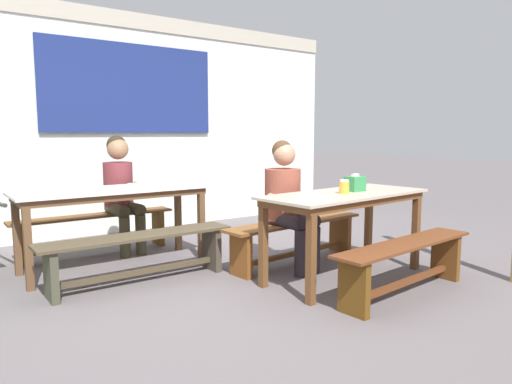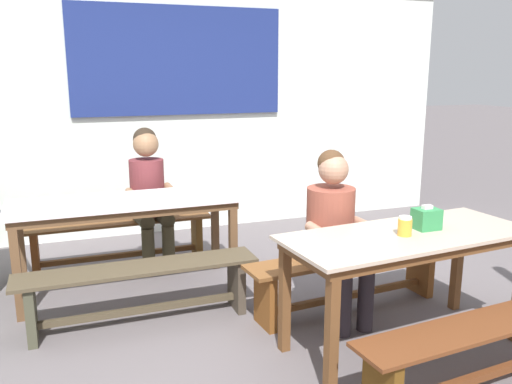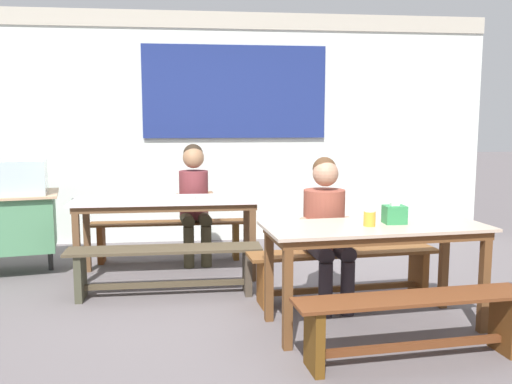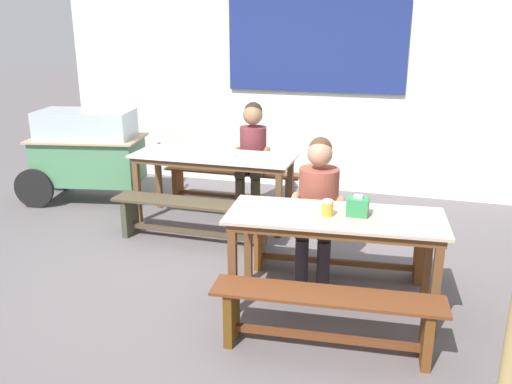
{
  "view_description": "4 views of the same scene",
  "coord_description": "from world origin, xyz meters",
  "px_view_note": "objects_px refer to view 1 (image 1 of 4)",
  "views": [
    {
      "loc": [
        -2.09,
        -3.21,
        1.27
      ],
      "look_at": [
        0.46,
        0.36,
        0.73
      ],
      "focal_mm": 32.83,
      "sensor_mm": 36.0,
      "label": 1
    },
    {
      "loc": [
        -1.07,
        -3.02,
        1.74
      ],
      "look_at": [
        0.29,
        0.7,
        0.85
      ],
      "focal_mm": 37.41,
      "sensor_mm": 36.0,
      "label": 2
    },
    {
      "loc": [
        -0.4,
        -4.13,
        1.52
      ],
      "look_at": [
        0.17,
        0.71,
        0.87
      ],
      "focal_mm": 38.59,
      "sensor_mm": 36.0,
      "label": 3
    },
    {
      "loc": [
        1.42,
        -4.09,
        2.12
      ],
      "look_at": [
        0.12,
        0.2,
        0.7
      ],
      "focal_mm": 37.44,
      "sensor_mm": 36.0,
      "label": 4
    }
  ],
  "objects_px": {
    "dining_table_far": "(113,197)",
    "tissue_box": "(355,184)",
    "bench_far_back": "(95,228)",
    "person_center_facing": "(121,186)",
    "bench_far_front": "(139,251)",
    "bench_near_back": "(295,234)",
    "condiment_jar": "(344,187)",
    "dining_table_near": "(345,202)",
    "soup_bowl": "(135,186)",
    "person_right_near_table": "(287,196)",
    "bench_near_front": "(405,261)"
  },
  "relations": [
    {
      "from": "condiment_jar",
      "to": "soup_bowl",
      "type": "bearing_deg",
      "value": 130.9
    },
    {
      "from": "person_right_near_table",
      "to": "dining_table_near",
      "type": "bearing_deg",
      "value": -66.7
    },
    {
      "from": "bench_near_back",
      "to": "soup_bowl",
      "type": "bearing_deg",
      "value": 146.63
    },
    {
      "from": "dining_table_near",
      "to": "person_center_facing",
      "type": "relative_size",
      "value": 1.32
    },
    {
      "from": "person_center_facing",
      "to": "tissue_box",
      "type": "height_order",
      "value": "person_center_facing"
    },
    {
      "from": "condiment_jar",
      "to": "soup_bowl",
      "type": "relative_size",
      "value": 0.79
    },
    {
      "from": "bench_far_front",
      "to": "person_right_near_table",
      "type": "height_order",
      "value": "person_right_near_table"
    },
    {
      "from": "soup_bowl",
      "to": "bench_far_back",
      "type": "bearing_deg",
      "value": 107.84
    },
    {
      "from": "dining_table_near",
      "to": "soup_bowl",
      "type": "relative_size",
      "value": 10.94
    },
    {
      "from": "tissue_box",
      "to": "person_right_near_table",
      "type": "bearing_deg",
      "value": 128.06
    },
    {
      "from": "dining_table_far",
      "to": "soup_bowl",
      "type": "height_order",
      "value": "soup_bowl"
    },
    {
      "from": "dining_table_near",
      "to": "bench_far_back",
      "type": "bearing_deg",
      "value": 126.46
    },
    {
      "from": "dining_table_far",
      "to": "bench_far_front",
      "type": "bearing_deg",
      "value": -89.55
    },
    {
      "from": "bench_far_back",
      "to": "condiment_jar",
      "type": "xyz_separation_m",
      "value": [
        1.5,
        -2.14,
        0.54
      ]
    },
    {
      "from": "bench_near_front",
      "to": "bench_near_back",
      "type": "bearing_deg",
      "value": 95.09
    },
    {
      "from": "bench_far_back",
      "to": "tissue_box",
      "type": "bearing_deg",
      "value": -50.38
    },
    {
      "from": "bench_far_front",
      "to": "tissue_box",
      "type": "xyz_separation_m",
      "value": [
        1.7,
        -0.85,
        0.54
      ]
    },
    {
      "from": "dining_table_far",
      "to": "soup_bowl",
      "type": "relative_size",
      "value": 11.64
    },
    {
      "from": "bench_near_front",
      "to": "tissue_box",
      "type": "bearing_deg",
      "value": 80.89
    },
    {
      "from": "soup_bowl",
      "to": "bench_far_front",
      "type": "bearing_deg",
      "value": -109.43
    },
    {
      "from": "tissue_box",
      "to": "soup_bowl",
      "type": "distance_m",
      "value": 2.07
    },
    {
      "from": "bench_far_back",
      "to": "condiment_jar",
      "type": "bearing_deg",
      "value": -54.96
    },
    {
      "from": "person_center_facing",
      "to": "bench_near_back",
      "type": "bearing_deg",
      "value": -49.59
    },
    {
      "from": "bench_near_front",
      "to": "person_center_facing",
      "type": "height_order",
      "value": "person_center_facing"
    },
    {
      "from": "bench_near_front",
      "to": "person_right_near_table",
      "type": "height_order",
      "value": "person_right_near_table"
    },
    {
      "from": "bench_far_front",
      "to": "bench_near_back",
      "type": "relative_size",
      "value": 1.01
    },
    {
      "from": "dining_table_near",
      "to": "condiment_jar",
      "type": "distance_m",
      "value": 0.16
    },
    {
      "from": "bench_near_back",
      "to": "person_right_near_table",
      "type": "distance_m",
      "value": 0.44
    },
    {
      "from": "tissue_box",
      "to": "soup_bowl",
      "type": "xyz_separation_m",
      "value": [
        -1.5,
        1.42,
        -0.05
      ]
    },
    {
      "from": "person_center_facing",
      "to": "condiment_jar",
      "type": "xyz_separation_m",
      "value": [
        1.23,
        -2.08,
        0.1
      ]
    },
    {
      "from": "bench_far_back",
      "to": "tissue_box",
      "type": "relative_size",
      "value": 10.72
    },
    {
      "from": "bench_far_back",
      "to": "person_center_facing",
      "type": "distance_m",
      "value": 0.53
    },
    {
      "from": "tissue_box",
      "to": "soup_bowl",
      "type": "relative_size",
      "value": 1.03
    },
    {
      "from": "bench_near_front",
      "to": "condiment_jar",
      "type": "bearing_deg",
      "value": 100.79
    },
    {
      "from": "bench_far_front",
      "to": "tissue_box",
      "type": "distance_m",
      "value": 1.98
    },
    {
      "from": "bench_near_back",
      "to": "soup_bowl",
      "type": "xyz_separation_m",
      "value": [
        -1.29,
        0.85,
        0.49
      ]
    },
    {
      "from": "bench_near_front",
      "to": "soup_bowl",
      "type": "height_order",
      "value": "soup_bowl"
    },
    {
      "from": "person_center_facing",
      "to": "bench_far_back",
      "type": "bearing_deg",
      "value": 168.07
    },
    {
      "from": "soup_bowl",
      "to": "condiment_jar",
      "type": "bearing_deg",
      "value": -49.1
    },
    {
      "from": "person_right_near_table",
      "to": "tissue_box",
      "type": "bearing_deg",
      "value": -51.94
    },
    {
      "from": "dining_table_near",
      "to": "bench_far_front",
      "type": "xyz_separation_m",
      "value": [
        -1.55,
        0.89,
        -0.39
      ]
    },
    {
      "from": "person_right_near_table",
      "to": "condiment_jar",
      "type": "height_order",
      "value": "person_right_near_table"
    },
    {
      "from": "bench_far_back",
      "to": "bench_far_front",
      "type": "xyz_separation_m",
      "value": [
        0.01,
        -1.22,
        0.01
      ]
    },
    {
      "from": "tissue_box",
      "to": "person_center_facing",
      "type": "bearing_deg",
      "value": 125.58
    },
    {
      "from": "person_right_near_table",
      "to": "bench_near_back",
      "type": "bearing_deg",
      "value": 24.43
    },
    {
      "from": "person_right_near_table",
      "to": "condiment_jar",
      "type": "xyz_separation_m",
      "value": [
        0.17,
        -0.56,
        0.13
      ]
    },
    {
      "from": "dining_table_far",
      "to": "person_right_near_table",
      "type": "xyz_separation_m",
      "value": [
        1.33,
        -0.97,
        0.01
      ]
    },
    {
      "from": "dining_table_far",
      "to": "tissue_box",
      "type": "distance_m",
      "value": 2.25
    },
    {
      "from": "dining_table_near",
      "to": "tissue_box",
      "type": "distance_m",
      "value": 0.22
    },
    {
      "from": "person_center_facing",
      "to": "condiment_jar",
      "type": "distance_m",
      "value": 2.42
    }
  ]
}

